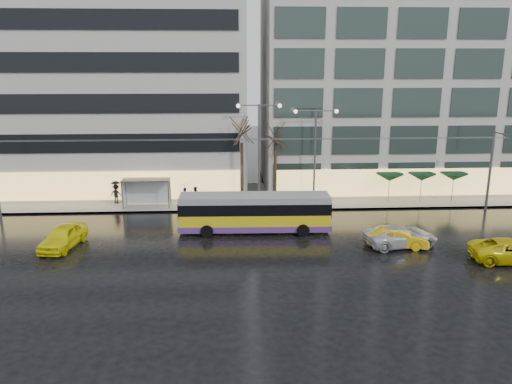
{
  "coord_description": "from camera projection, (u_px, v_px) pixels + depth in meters",
  "views": [
    {
      "loc": [
        -0.49,
        -32.77,
        12.59
      ],
      "look_at": [
        1.44,
        5.0,
        2.79
      ],
      "focal_mm": 35.0,
      "sensor_mm": 36.0,
      "label": 1
    }
  ],
  "objects": [
    {
      "name": "catenary",
      "position": [
        249.0,
        166.0,
        41.52
      ],
      "size": [
        42.24,
        5.12,
        7.0
      ],
      "color": "#595B60",
      "rests_on": "ground"
    },
    {
      "name": "bus_shelter",
      "position": [
        142.0,
        186.0,
        44.29
      ],
      "size": [
        4.2,
        1.6,
        2.51
      ],
      "color": "#595B60",
      "rests_on": "sidewalk"
    },
    {
      "name": "parasol_a",
      "position": [
        390.0,
        177.0,
        45.58
      ],
      "size": [
        2.5,
        2.5,
        2.65
      ],
      "color": "#595B60",
      "rests_on": "sidewalk"
    },
    {
      "name": "sedan_silver",
      "position": [
        401.0,
        236.0,
        35.31
      ],
      "size": [
        5.55,
        3.33,
        1.44
      ],
      "primitive_type": "imported",
      "rotation": [
        0.0,
        0.0,
        1.76
      ],
      "color": "silver",
      "rests_on": "ground"
    },
    {
      "name": "ground",
      "position": [
        239.0,
        249.0,
        34.87
      ],
      "size": [
        140.0,
        140.0,
        0.0
      ],
      "primitive_type": "plane",
      "color": "black",
      "rests_on": "ground"
    },
    {
      "name": "taxi_a",
      "position": [
        63.0,
        237.0,
        34.92
      ],
      "size": [
        2.66,
        4.94,
        1.6
      ],
      "primitive_type": "imported",
      "rotation": [
        0.0,
        0.0,
        -0.17
      ],
      "color": "#F1EC0C",
      "rests_on": "ground"
    },
    {
      "name": "parasol_b",
      "position": [
        422.0,
        177.0,
        45.73
      ],
      "size": [
        2.5,
        2.5,
        2.65
      ],
      "color": "#595B60",
      "rests_on": "sidewalk"
    },
    {
      "name": "tree_b",
      "position": [
        276.0,
        135.0,
        44.26
      ],
      "size": [
        3.2,
        3.2,
        7.7
      ],
      "color": "black",
      "rests_on": "sidewalk"
    },
    {
      "name": "pedestrian_c",
      "position": [
        116.0,
        191.0,
        45.37
      ],
      "size": [
        1.27,
        1.0,
        2.11
      ],
      "color": "black",
      "rests_on": "sidewalk"
    },
    {
      "name": "building_right",
      "position": [
        420.0,
        62.0,
        51.0
      ],
      "size": [
        32.0,
        14.0,
        25.0
      ],
      "primitive_type": "cube",
      "color": "#BAB8B2",
      "rests_on": "sidewalk"
    },
    {
      "name": "sidewalk",
      "position": [
        257.0,
        196.0,
        48.48
      ],
      "size": [
        80.0,
        10.0,
        0.15
      ],
      "primitive_type": "cube",
      "color": "gray",
      "rests_on": "ground"
    },
    {
      "name": "street_lamp_near",
      "position": [
        259.0,
        140.0,
        43.9
      ],
      "size": [
        3.96,
        0.36,
        9.03
      ],
      "color": "#595B60",
      "rests_on": "sidewalk"
    },
    {
      "name": "tree_a",
      "position": [
        242.0,
        128.0,
        43.75
      ],
      "size": [
        3.2,
        3.2,
        8.4
      ],
      "color": "black",
      "rests_on": "sidewalk"
    },
    {
      "name": "street_lamp_far",
      "position": [
        315.0,
        143.0,
        44.22
      ],
      "size": [
        3.96,
        0.36,
        8.53
      ],
      "color": "#595B60",
      "rests_on": "sidewalk"
    },
    {
      "name": "taxi_b",
      "position": [
        397.0,
        238.0,
        35.04
      ],
      "size": [
        4.41,
        2.34,
        1.38
      ],
      "primitive_type": "imported",
      "rotation": [
        0.0,
        0.0,
        1.35
      ],
      "color": "yellow",
      "rests_on": "ground"
    },
    {
      "name": "kerb",
      "position": [
        260.0,
        210.0,
        43.7
      ],
      "size": [
        80.0,
        0.1,
        0.15
      ],
      "primitive_type": "cube",
      "color": "slate",
      "rests_on": "ground"
    },
    {
      "name": "building_left",
      "position": [
        74.0,
        78.0,
        49.65
      ],
      "size": [
        34.0,
        14.0,
        22.0
      ],
      "primitive_type": "cube",
      "color": "#BAB8B2",
      "rests_on": "sidewalk"
    },
    {
      "name": "parasol_c",
      "position": [
        454.0,
        177.0,
        45.88
      ],
      "size": [
        2.5,
        2.5,
        2.65
      ],
      "color": "#595B60",
      "rests_on": "sidewalk"
    },
    {
      "name": "trolleybus",
      "position": [
        255.0,
        214.0,
        38.04
      ],
      "size": [
        11.49,
        4.59,
        5.3
      ],
      "color": "gold",
      "rests_on": "ground"
    },
    {
      "name": "pedestrian_a",
      "position": [
        185.0,
        192.0,
        44.07
      ],
      "size": [
        1.27,
        1.28,
        2.19
      ],
      "color": "black",
      "rests_on": "sidewalk"
    },
    {
      "name": "pedestrian_b",
      "position": [
        195.0,
        196.0,
        44.82
      ],
      "size": [
        0.94,
        0.8,
        1.71
      ],
      "color": "black",
      "rests_on": "sidewalk"
    }
  ]
}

